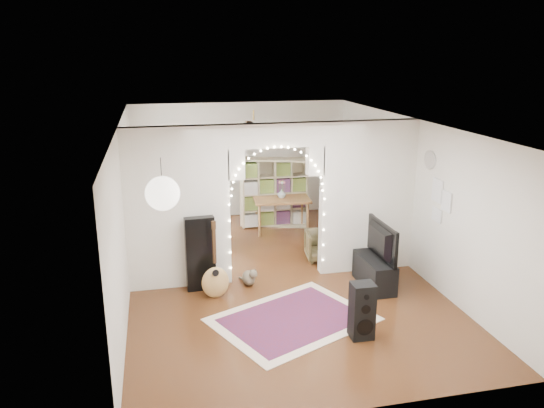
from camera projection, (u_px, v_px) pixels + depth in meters
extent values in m
plane|color=black|center=(276.00, 276.00, 9.37)|extent=(7.50, 7.50, 0.00)
cube|color=white|center=(276.00, 123.00, 8.62)|extent=(5.00, 7.50, 0.02)
cube|color=silver|center=(240.00, 160.00, 12.51)|extent=(5.00, 0.02, 2.70)
cube|color=silver|center=(357.00, 300.00, 5.48)|extent=(5.00, 0.02, 2.70)
cube|color=silver|center=(124.00, 212.00, 8.47)|extent=(0.02, 7.50, 2.70)
cube|color=silver|center=(411.00, 194.00, 9.52)|extent=(0.02, 7.50, 2.70)
cube|color=silver|center=(178.00, 209.00, 8.65)|extent=(1.70, 0.20, 2.70)
cube|color=silver|center=(367.00, 197.00, 9.34)|extent=(1.70, 0.20, 2.70)
cube|color=silver|center=(276.00, 135.00, 8.68)|extent=(1.60, 0.20, 0.40)
cube|color=white|center=(129.00, 178.00, 10.13)|extent=(0.04, 1.20, 1.40)
cylinder|color=white|center=(430.00, 160.00, 8.75)|extent=(0.03, 0.31, 0.31)
sphere|color=white|center=(163.00, 193.00, 6.10)|extent=(0.40, 0.40, 0.40)
cube|color=maroon|center=(293.00, 319.00, 7.84)|extent=(2.68, 2.41, 0.02)
cube|color=black|center=(200.00, 254.00, 8.69)|extent=(0.49, 0.19, 1.26)
ellipsoid|color=tan|center=(215.00, 271.00, 8.42)|extent=(0.47, 0.27, 0.53)
cube|color=black|center=(214.00, 245.00, 8.29)|extent=(0.06, 0.05, 0.61)
cube|color=black|center=(214.00, 225.00, 8.20)|extent=(0.07, 0.05, 0.13)
ellipsoid|color=brown|center=(249.00, 278.00, 8.99)|extent=(0.33, 0.40, 0.24)
sphere|color=brown|center=(253.00, 274.00, 8.85)|extent=(0.19, 0.19, 0.14)
cone|color=brown|center=(251.00, 270.00, 8.82)|extent=(0.04, 0.04, 0.05)
cone|color=brown|center=(255.00, 270.00, 8.84)|extent=(0.04, 0.04, 0.05)
cylinder|color=brown|center=(243.00, 279.00, 9.16)|extent=(0.12, 0.22, 0.07)
cube|color=black|center=(362.00, 311.00, 7.26)|extent=(0.32, 0.28, 0.81)
cylinder|color=black|center=(365.00, 327.00, 7.18)|extent=(0.23, 0.02, 0.23)
cylinder|color=black|center=(366.00, 309.00, 7.10)|extent=(0.13, 0.02, 0.13)
cylinder|color=black|center=(367.00, 297.00, 7.05)|extent=(0.07, 0.02, 0.07)
cube|color=black|center=(374.00, 272.00, 8.90)|extent=(0.41, 1.00, 0.50)
imported|color=black|center=(376.00, 241.00, 8.74)|extent=(0.15, 1.08, 0.62)
cube|color=beige|center=(274.00, 192.00, 11.92)|extent=(1.54, 0.83, 1.54)
cube|color=brown|center=(282.00, 199.00, 11.52)|extent=(1.26, 0.90, 0.05)
cylinder|color=brown|center=(260.00, 221.00, 11.25)|extent=(0.05, 0.05, 0.70)
cylinder|color=brown|center=(308.00, 219.00, 11.39)|extent=(0.05, 0.05, 0.70)
cylinder|color=brown|center=(256.00, 212.00, 11.86)|extent=(0.05, 0.05, 0.70)
cylinder|color=brown|center=(302.00, 210.00, 12.00)|extent=(0.05, 0.05, 0.70)
imported|color=white|center=(282.00, 194.00, 11.49)|extent=(0.20, 0.20, 0.19)
imported|color=#494024|center=(206.00, 236.00, 10.61)|extent=(0.56, 0.58, 0.51)
imported|color=#494024|center=(322.00, 245.00, 10.05)|extent=(0.67, 0.68, 0.56)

